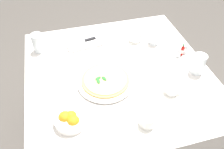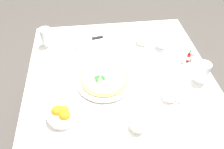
{
  "view_description": "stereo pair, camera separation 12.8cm",
  "coord_description": "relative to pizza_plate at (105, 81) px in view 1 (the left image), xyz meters",
  "views": [
    {
      "loc": [
        0.28,
        0.92,
        1.67
      ],
      "look_at": [
        0.05,
        0.03,
        0.77
      ],
      "focal_mm": 36.69,
      "sensor_mm": 36.0,
      "label": 1
    },
    {
      "loc": [
        0.16,
        0.94,
        1.67
      ],
      "look_at": [
        0.05,
        0.03,
        0.77
      ],
      "focal_mm": 36.69,
      "sensor_mm": 36.0,
      "label": 2
    }
  ],
  "objects": [
    {
      "name": "citrus_bowl",
      "position": [
        0.22,
        0.21,
        0.02
      ],
      "size": [
        0.15,
        0.15,
        0.07
      ],
      "color": "white",
      "rests_on": "dining_table"
    },
    {
      "name": "coffee_cup_near_left",
      "position": [
        -0.12,
        0.31,
        0.02
      ],
      "size": [
        0.13,
        0.13,
        0.07
      ],
      "color": "white",
      "rests_on": "dining_table"
    },
    {
      "name": "salt_shaker",
      "position": [
        -0.49,
        -0.1,
        0.01
      ],
      "size": [
        0.03,
        0.03,
        0.06
      ],
      "color": "white",
      "rests_on": "dining_table"
    },
    {
      "name": "coffee_cup_far_left",
      "position": [
        -0.28,
        -0.32,
        0.02
      ],
      "size": [
        0.13,
        0.13,
        0.07
      ],
      "color": "white",
      "rests_on": "dining_table"
    },
    {
      "name": "napkin_folded",
      "position": [
        0.06,
        -0.38,
        -0.0
      ],
      "size": [
        0.23,
        0.15,
        0.02
      ],
      "rotation": [
        0.0,
        0.0,
        0.1
      ],
      "color": "silver",
      "rests_on": "dining_table"
    },
    {
      "name": "hot_sauce_bottle",
      "position": [
        -0.52,
        -0.11,
        0.02
      ],
      "size": [
        0.02,
        0.02,
        0.08
      ],
      "color": "#B7140F",
      "rests_on": "dining_table"
    },
    {
      "name": "water_glass_far_right",
      "position": [
        -0.4,
        -0.27,
        0.03
      ],
      "size": [
        0.07,
        0.07,
        0.1
      ],
      "color": "white",
      "rests_on": "dining_table"
    },
    {
      "name": "ground_plane",
      "position": [
        -0.09,
        -0.07,
        -0.76
      ],
      "size": [
        8.0,
        8.0,
        0.0
      ],
      "primitive_type": "plane",
      "color": "#4C4742"
    },
    {
      "name": "water_glass_right_edge",
      "position": [
        -0.53,
        0.05,
        0.04
      ],
      "size": [
        0.07,
        0.07,
        0.12
      ],
      "color": "white",
      "rests_on": "dining_table"
    },
    {
      "name": "coffee_cup_back_corner",
      "position": [
        -0.32,
        0.16,
        0.02
      ],
      "size": [
        0.13,
        0.13,
        0.06
      ],
      "color": "white",
      "rests_on": "dining_table"
    },
    {
      "name": "dinner_knife",
      "position": [
        0.06,
        -0.38,
        0.01
      ],
      "size": [
        0.2,
        0.05,
        0.01
      ],
      "rotation": [
        0.0,
        0.0,
        0.18
      ],
      "color": "silver",
      "rests_on": "napkin_folded"
    },
    {
      "name": "water_glass_center_back",
      "position": [
        0.34,
        -0.39,
        0.04
      ],
      "size": [
        0.07,
        0.07,
        0.12
      ],
      "color": "white",
      "rests_on": "dining_table"
    },
    {
      "name": "pizza_plate",
      "position": [
        0.0,
        0.0,
        0.0
      ],
      "size": [
        0.31,
        0.31,
        0.02
      ],
      "color": "white",
      "rests_on": "dining_table"
    },
    {
      "name": "dining_table",
      "position": [
        -0.09,
        -0.07,
        -0.15
      ],
      "size": [
        1.05,
        1.05,
        0.75
      ],
      "color": "white",
      "rests_on": "ground_plane"
    },
    {
      "name": "pizza",
      "position": [
        0.0,
        0.0,
        0.01
      ],
      "size": [
        0.26,
        0.26,
        0.02
      ],
      "color": "#DBAD60",
      "rests_on": "pizza_plate"
    },
    {
      "name": "pepper_shaker",
      "position": [
        -0.55,
        -0.12,
        0.01
      ],
      "size": [
        0.03,
        0.03,
        0.06
      ],
      "color": "white",
      "rests_on": "dining_table"
    }
  ]
}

